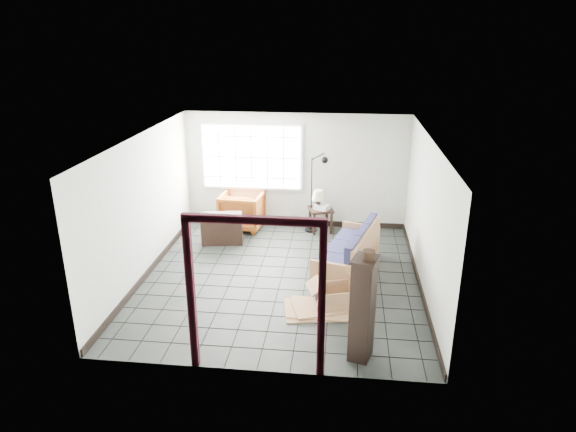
# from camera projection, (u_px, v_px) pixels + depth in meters

# --- Properties ---
(ground) EXTENTS (5.50, 5.50, 0.00)m
(ground) POSITION_uv_depth(u_px,v_px,m) (281.00, 278.00, 9.46)
(ground) COLOR black
(ground) RESTS_ON ground
(room_shell) EXTENTS (5.02, 5.52, 2.61)m
(room_shell) POSITION_uv_depth(u_px,v_px,m) (281.00, 190.00, 8.91)
(room_shell) COLOR #B8BBB3
(room_shell) RESTS_ON ground
(window_panel) EXTENTS (2.32, 0.08, 1.52)m
(window_panel) POSITION_uv_depth(u_px,v_px,m) (252.00, 157.00, 11.53)
(window_panel) COLOR silver
(window_panel) RESTS_ON ground
(doorway_trim) EXTENTS (1.80, 0.08, 2.20)m
(doorway_trim) POSITION_uv_depth(u_px,v_px,m) (255.00, 277.00, 6.47)
(doorway_trim) COLOR #360C17
(doorway_trim) RESTS_ON ground
(futon_sofa) EXTENTS (1.29, 2.17, 0.90)m
(futon_sofa) POSITION_uv_depth(u_px,v_px,m) (351.00, 256.00, 9.56)
(futon_sofa) COLOR #AA774C
(futon_sofa) RESTS_ON ground
(armchair) EXTENTS (0.98, 0.93, 0.93)m
(armchair) POSITION_uv_depth(u_px,v_px,m) (242.00, 209.00, 11.66)
(armchair) COLOR #964115
(armchair) RESTS_ON ground
(side_table) EXTENTS (0.62, 0.62, 0.54)m
(side_table) POSITION_uv_depth(u_px,v_px,m) (321.00, 212.00, 11.48)
(side_table) COLOR black
(side_table) RESTS_ON ground
(table_lamp) EXTENTS (0.33, 0.33, 0.43)m
(table_lamp) POSITION_uv_depth(u_px,v_px,m) (318.00, 196.00, 11.31)
(table_lamp) COLOR black
(table_lamp) RESTS_ON side_table
(projector) EXTENTS (0.38, 0.35, 0.11)m
(projector) POSITION_uv_depth(u_px,v_px,m) (322.00, 207.00, 11.36)
(projector) COLOR silver
(projector) RESTS_ON side_table
(floor_lamp) EXTENTS (0.54, 0.34, 1.81)m
(floor_lamp) POSITION_uv_depth(u_px,v_px,m) (317.00, 190.00, 11.30)
(floor_lamp) COLOR black
(floor_lamp) RESTS_ON ground
(console_shelf) EXTENTS (0.91, 0.48, 0.67)m
(console_shelf) POSITION_uv_depth(u_px,v_px,m) (222.00, 228.00, 10.87)
(console_shelf) COLOR black
(console_shelf) RESTS_ON ground
(tall_shelf) EXTENTS (0.42, 0.48, 1.51)m
(tall_shelf) POSITION_uv_depth(u_px,v_px,m) (363.00, 308.00, 6.94)
(tall_shelf) COLOR black
(tall_shelf) RESTS_ON ground
(pot) EXTENTS (0.21, 0.21, 0.12)m
(pot) POSITION_uv_depth(u_px,v_px,m) (369.00, 255.00, 6.63)
(pot) COLOR black
(pot) RESTS_ON tall_shelf
(open_box) EXTENTS (1.03, 0.71, 0.53)m
(open_box) POSITION_uv_depth(u_px,v_px,m) (336.00, 297.00, 8.38)
(open_box) COLOR #A36E4F
(open_box) RESTS_ON ground
(cardboard_pile) EXTENTS (1.20, 0.94, 0.16)m
(cardboard_pile) POSITION_uv_depth(u_px,v_px,m) (319.00, 308.00, 8.35)
(cardboard_pile) COLOR #A36E4F
(cardboard_pile) RESTS_ON ground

